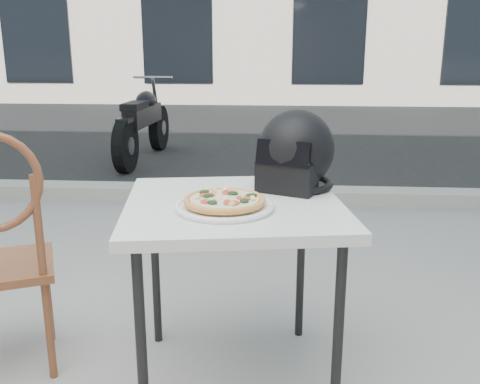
# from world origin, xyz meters

# --- Properties ---
(street_asphalt) EXTENTS (30.00, 8.00, 0.00)m
(street_asphalt) POSITION_xyz_m (0.00, 7.00, 0.00)
(street_asphalt) COLOR black
(street_asphalt) RESTS_ON ground
(curb) EXTENTS (30.00, 0.25, 0.12)m
(curb) POSITION_xyz_m (0.00, 3.00, 0.06)
(curb) COLOR #A09F96
(curb) RESTS_ON ground
(cafe_table_main) EXTENTS (0.89, 0.89, 0.74)m
(cafe_table_main) POSITION_xyz_m (0.49, 0.42, 0.67)
(cafe_table_main) COLOR silver
(cafe_table_main) RESTS_ON ground
(plate) EXTENTS (0.42, 0.42, 0.02)m
(plate) POSITION_xyz_m (0.47, 0.32, 0.75)
(plate) COLOR white
(plate) RESTS_ON cafe_table_main
(pizza) EXTENTS (0.30, 0.30, 0.04)m
(pizza) POSITION_xyz_m (0.47, 0.32, 0.77)
(pizza) COLOR #E3A053
(pizza) RESTS_ON plate
(helmet) EXTENTS (0.40, 0.41, 0.31)m
(helmet) POSITION_xyz_m (0.72, 0.64, 0.88)
(helmet) COLOR black
(helmet) RESTS_ON cafe_table_main
(motorcycle) EXTENTS (0.50, 1.91, 0.95)m
(motorcycle) POSITION_xyz_m (-0.93, 4.67, 0.42)
(motorcycle) COLOR black
(motorcycle) RESTS_ON street_asphalt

